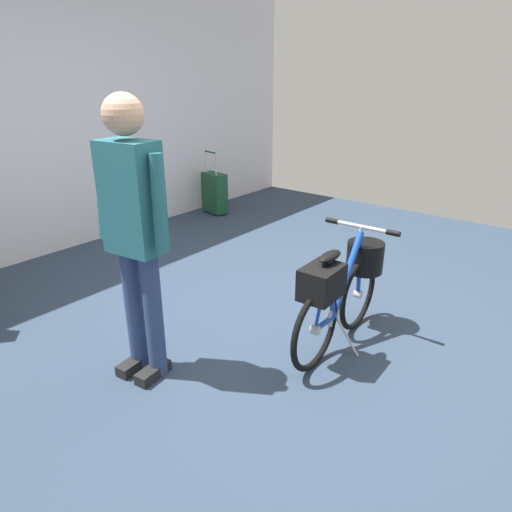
# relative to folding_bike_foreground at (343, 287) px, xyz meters

# --- Properties ---
(ground_plane) EXTENTS (7.53, 7.53, 0.00)m
(ground_plane) POSITION_rel_folding_bike_foreground_xyz_m (-0.25, 0.44, -0.43)
(ground_plane) COLOR #2D3D51
(back_wall) EXTENTS (7.53, 0.10, 2.87)m
(back_wall) POSITION_rel_folding_bike_foreground_xyz_m (-0.25, 3.25, 1.01)
(back_wall) COLOR silver
(back_wall) RESTS_ON ground_plane
(folding_bike_foreground) EXTENTS (1.16, 0.53, 0.82)m
(folding_bike_foreground) POSITION_rel_folding_bike_foreground_xyz_m (0.00, 0.00, 0.00)
(folding_bike_foreground) COLOR black
(folding_bike_foreground) RESTS_ON ground_plane
(visitor_near_wall) EXTENTS (0.30, 0.53, 1.66)m
(visitor_near_wall) POSITION_rel_folding_bike_foreground_xyz_m (-1.03, 0.79, 0.52)
(visitor_near_wall) COLOR navy
(visitor_near_wall) RESTS_ON ground_plane
(rolling_suitcase) EXTENTS (0.25, 0.39, 0.83)m
(rolling_suitcase) POSITION_rel_folding_bike_foreground_xyz_m (1.78, 2.87, -0.15)
(rolling_suitcase) COLOR #19472D
(rolling_suitcase) RESTS_ON ground_plane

